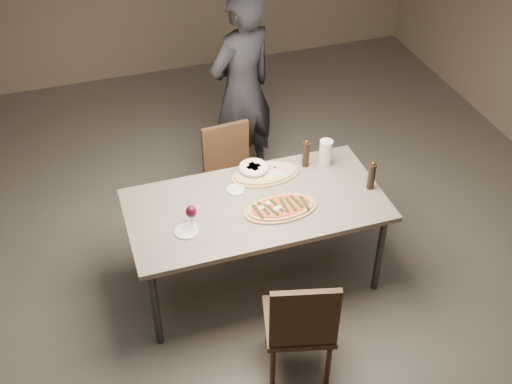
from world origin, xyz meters
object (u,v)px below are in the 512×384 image
object	(u,v)px
ham_pizza	(266,174)
pepper_mill_left	(371,176)
chair_near	(301,323)
chair_far	(231,171)
zucchini_pizza	(281,208)
diner	(242,91)
dining_table	(256,209)
bread_basket	(254,169)
carafe	(326,153)

from	to	relation	value
ham_pizza	pepper_mill_left	distance (m)	0.77
ham_pizza	chair_near	bearing A→B (deg)	-103.43
ham_pizza	chair_far	size ratio (longest dim) A/B	0.60
zucchini_pizza	ham_pizza	xyz separation A→B (m)	(0.03, 0.40, -0.00)
pepper_mill_left	chair_near	xyz separation A→B (m)	(-0.83, -0.82, -0.35)
ham_pizza	pepper_mill_left	xyz separation A→B (m)	(0.66, -0.37, 0.09)
zucchini_pizza	diner	bearing A→B (deg)	85.49
dining_table	zucchini_pizza	xyz separation A→B (m)	(0.14, -0.12, 0.07)
zucchini_pizza	diner	size ratio (longest dim) A/B	0.29
pepper_mill_left	chair_far	world-z (taller)	pepper_mill_left
pepper_mill_left	diner	size ratio (longest dim) A/B	0.13
bread_basket	chair_far	world-z (taller)	chair_far
dining_table	bread_basket	xyz separation A→B (m)	(0.09, 0.32, 0.10)
bread_basket	chair_near	bearing A→B (deg)	-94.23
bread_basket	diner	distance (m)	0.98
dining_table	chair_far	distance (m)	0.78
pepper_mill_left	carafe	bearing A→B (deg)	117.82
chair_near	diner	world-z (taller)	diner
carafe	chair_near	world-z (taller)	carafe
ham_pizza	chair_near	xyz separation A→B (m)	(-0.17, -1.19, -0.25)
zucchini_pizza	ham_pizza	distance (m)	0.40
carafe	chair_near	distance (m)	1.39
carafe	diner	size ratio (longest dim) A/B	0.12
bread_basket	carafe	size ratio (longest dim) A/B	1.05
chair_near	diner	xyz separation A→B (m)	(0.30, 2.19, 0.38)
carafe	chair_far	distance (m)	0.85
bread_basket	chair_far	size ratio (longest dim) A/B	0.25
diner	chair_far	bearing A→B (deg)	39.64
bread_basket	chair_near	xyz separation A→B (m)	(-0.09, -1.23, -0.28)
bread_basket	pepper_mill_left	bearing A→B (deg)	-29.05
pepper_mill_left	bread_basket	bearing A→B (deg)	150.95
dining_table	diner	world-z (taller)	diner
ham_pizza	chair_near	world-z (taller)	chair_near
dining_table	chair_near	size ratio (longest dim) A/B	1.97
ham_pizza	carafe	xyz separation A→B (m)	(0.47, -0.00, 0.09)
zucchini_pizza	pepper_mill_left	size ratio (longest dim) A/B	2.28
pepper_mill_left	chair_far	size ratio (longest dim) A/B	0.27
zucchini_pizza	diner	distance (m)	1.41
bread_basket	pepper_mill_left	world-z (taller)	pepper_mill_left
zucchini_pizza	diner	xyz separation A→B (m)	(0.15, 1.40, 0.12)
dining_table	zucchini_pizza	bearing A→B (deg)	-40.75
ham_pizza	carafe	size ratio (longest dim) A/B	2.53
zucchini_pizza	pepper_mill_left	xyz separation A→B (m)	(0.69, 0.03, 0.09)
zucchini_pizza	ham_pizza	world-z (taller)	zucchini_pizza
ham_pizza	bread_basket	distance (m)	0.10
ham_pizza	diner	world-z (taller)	diner
pepper_mill_left	ham_pizza	bearing A→B (deg)	150.97
pepper_mill_left	chair_near	size ratio (longest dim) A/B	0.25
diner	carafe	bearing A→B (deg)	85.05
zucchini_pizza	chair_far	distance (m)	0.92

